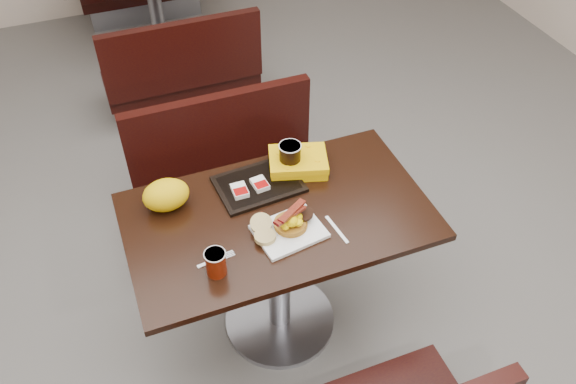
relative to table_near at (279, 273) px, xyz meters
name	(u,v)px	position (x,y,z in m)	size (l,w,h in m)	color
floor	(280,321)	(0.00, 0.00, -0.38)	(6.00, 7.00, 0.01)	slate
table_near	(279,273)	(0.00, 0.00, 0.00)	(1.20, 0.70, 0.75)	black
bench_near_n	(232,175)	(0.00, 0.70, -0.02)	(1.00, 0.46, 0.72)	black
table_far	(156,10)	(0.00, 2.60, 0.00)	(1.20, 0.70, 0.75)	black
bench_far_s	(179,60)	(0.00, 1.90, -0.02)	(1.00, 0.46, 0.72)	black
platter	(289,231)	(0.01, -0.11, 0.38)	(0.25, 0.20, 0.01)	white
pancake_stack	(291,223)	(0.02, -0.09, 0.40)	(0.13, 0.13, 0.03)	#A7691B
sausage_patty	(303,214)	(0.08, -0.08, 0.42)	(0.08, 0.08, 0.01)	black
scrambled_eggs	(292,222)	(0.01, -0.12, 0.44)	(0.09, 0.08, 0.05)	#FFE805
bacon_strips	(290,214)	(0.01, -0.11, 0.47)	(0.16, 0.07, 0.01)	#43040A
muffin_bottom	(265,236)	(-0.09, -0.11, 0.40)	(0.08, 0.08, 0.02)	tan
muffin_top	(261,224)	(-0.09, -0.06, 0.41)	(0.08, 0.08, 0.02)	tan
coffee_cup_near	(216,263)	(-0.31, -0.19, 0.43)	(0.07, 0.07, 0.10)	#951805
fork	(211,262)	(-0.31, -0.14, 0.38)	(0.15, 0.03, 0.00)	white
knife	(337,229)	(0.18, -0.16, 0.38)	(0.16, 0.01, 0.00)	white
condiment_syrup	(261,217)	(-0.07, 0.00, 0.38)	(0.04, 0.03, 0.01)	#B72907
condiment_ketchup	(253,204)	(-0.08, 0.08, 0.38)	(0.04, 0.03, 0.01)	#8C0504
tray	(259,184)	(-0.02, 0.18, 0.38)	(0.34, 0.24, 0.02)	black
hashbrown_sleeve_left	(240,190)	(-0.11, 0.15, 0.40)	(0.06, 0.08, 0.02)	silver
hashbrown_sleeve_right	(260,184)	(-0.02, 0.16, 0.40)	(0.06, 0.08, 0.02)	silver
coffee_cup_far	(290,157)	(0.14, 0.22, 0.45)	(0.09, 0.09, 0.12)	black
clamshell	(298,163)	(0.17, 0.22, 0.41)	(0.24, 0.18, 0.07)	#E2A903
paper_bag	(166,195)	(-0.40, 0.20, 0.44)	(0.19, 0.14, 0.13)	#F0AF08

